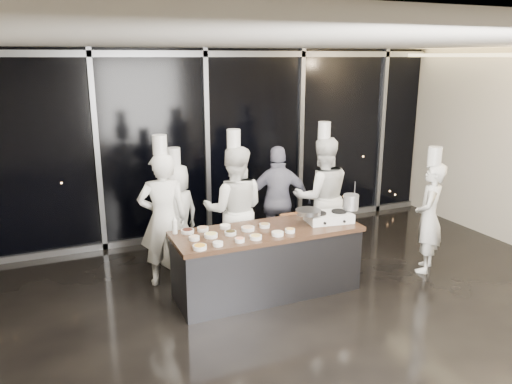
% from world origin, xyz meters
% --- Properties ---
extents(ground, '(9.00, 9.00, 0.00)m').
position_xyz_m(ground, '(0.00, 0.00, 0.00)').
color(ground, black).
rests_on(ground, ground).
extents(room_shell, '(9.02, 7.02, 3.21)m').
position_xyz_m(room_shell, '(0.18, 0.00, 2.25)').
color(room_shell, beige).
rests_on(room_shell, ground).
extents(window_wall, '(8.90, 0.11, 3.20)m').
position_xyz_m(window_wall, '(0.00, 3.43, 1.60)').
color(window_wall, black).
rests_on(window_wall, ground).
extents(demo_counter, '(2.46, 0.86, 0.90)m').
position_xyz_m(demo_counter, '(0.00, 0.90, 0.45)').
color(demo_counter, '#333338').
rests_on(demo_counter, ground).
extents(stove, '(0.65, 0.45, 0.14)m').
position_xyz_m(stove, '(0.89, 0.86, 0.96)').
color(stove, silver).
rests_on(stove, demo_counter).
extents(frying_pan, '(0.60, 0.38, 0.06)m').
position_xyz_m(frying_pan, '(0.58, 0.89, 1.07)').
color(frying_pan, slate).
rests_on(frying_pan, stove).
extents(stock_pot, '(0.23, 0.23, 0.21)m').
position_xyz_m(stock_pot, '(1.22, 0.84, 1.14)').
color(stock_pot, '#B7B7BA').
rests_on(stock_pot, stove).
extents(prep_bowls, '(1.37, 0.75, 0.05)m').
position_xyz_m(prep_bowls, '(-0.52, 0.86, 0.93)').
color(prep_bowls, silver).
rests_on(prep_bowls, demo_counter).
extents(squeeze_bottle, '(0.06, 0.06, 0.23)m').
position_xyz_m(squeeze_bottle, '(-1.14, 1.21, 1.01)').
color(squeeze_bottle, silver).
rests_on(squeeze_bottle, demo_counter).
extents(chef_far_left, '(0.72, 0.52, 2.08)m').
position_xyz_m(chef_far_left, '(-1.16, 1.75, 0.94)').
color(chef_far_left, silver).
rests_on(chef_far_left, ground).
extents(chef_left, '(0.89, 0.74, 1.80)m').
position_xyz_m(chef_left, '(-0.85, 2.29, 0.80)').
color(chef_left, silver).
rests_on(chef_left, ground).
extents(chef_center, '(1.10, 0.98, 2.09)m').
position_xyz_m(chef_center, '(-0.13, 1.75, 0.94)').
color(chef_center, silver).
rests_on(chef_center, ground).
extents(guest, '(1.10, 0.71, 1.74)m').
position_xyz_m(guest, '(0.74, 2.10, 0.87)').
color(guest, '#131436').
rests_on(guest, ground).
extents(chef_right, '(1.06, 0.90, 2.12)m').
position_xyz_m(chef_right, '(1.35, 1.82, 0.95)').
color(chef_right, silver).
rests_on(chef_right, ground).
extents(chef_side, '(0.70, 0.68, 1.85)m').
position_xyz_m(chef_side, '(2.46, 0.67, 0.83)').
color(chef_side, silver).
rests_on(chef_side, ground).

